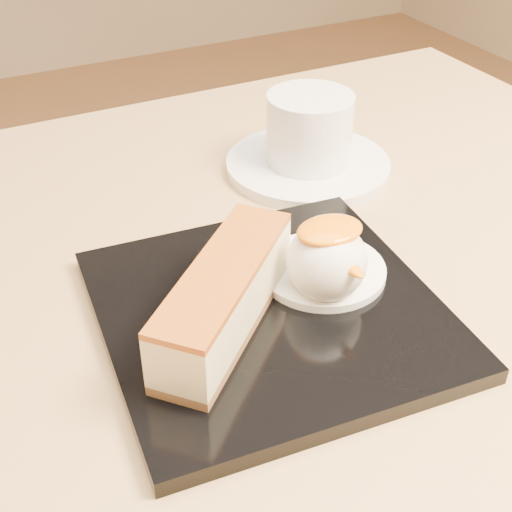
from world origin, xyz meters
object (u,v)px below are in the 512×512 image
coffee_cup (311,127)px  dessert_plate (269,312)px  table (321,458)px  saucer (308,165)px  cheesecake (224,297)px  ice_cream_scoop (327,261)px

coffee_cup → dessert_plate: bearing=-150.6°
table → coffee_cup: bearing=64.3°
saucer → dessert_plate: bearing=-127.3°
cheesecake → coffee_cup: (0.17, 0.18, 0.01)m
dessert_plate → cheesecake: cheesecake is taller
table → coffee_cup: size_ratio=8.02×
cheesecake → saucer: cheesecake is taller
ice_cream_scoop → saucer: ice_cream_scoop is taller
table → dessert_plate: bearing=164.1°
dessert_plate → saucer: 0.22m
cheesecake → saucer: 0.24m
dessert_plate → table: bearing=-15.9°
saucer → coffee_cup: 0.04m
table → ice_cream_scoop: 0.19m
saucer → ice_cream_scoop: bearing=-117.1°
dessert_plate → coffee_cup: 0.22m
table → coffee_cup: (0.09, 0.18, 0.20)m
dessert_plate → saucer: (0.13, 0.17, -0.00)m
saucer → coffee_cup: bearing=23.1°
ice_cream_scoop → dessert_plate: bearing=172.9°
table → dessert_plate: 0.17m
cheesecake → coffee_cup: coffee_cup is taller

